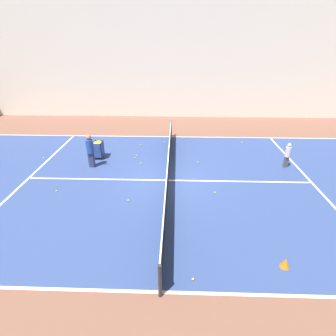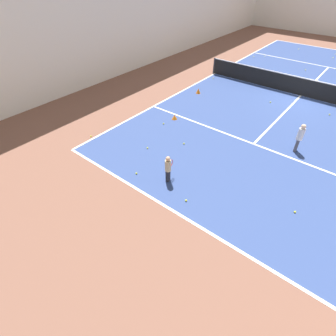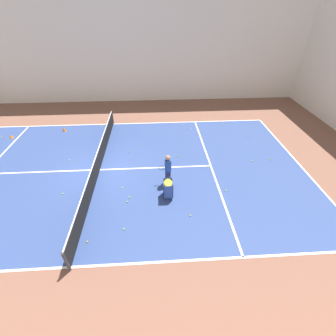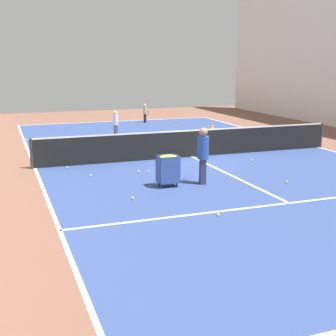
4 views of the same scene
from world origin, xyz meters
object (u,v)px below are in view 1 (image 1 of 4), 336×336
at_px(child_midcourt, 288,154).
at_px(training_cone_1, 285,263).
at_px(coach_at_net, 90,149).
at_px(ball_cart, 98,147).
at_px(tennis_net, 168,170).

height_order(child_midcourt, training_cone_1, child_midcourt).
bearing_deg(coach_at_net, child_midcourt, 13.66).
distance_m(coach_at_net, training_cone_1, 9.76).
xyz_separation_m(ball_cart, training_cone_1, (-7.39, -7.35, -0.51)).
bearing_deg(child_midcourt, tennis_net, 4.40).
bearing_deg(tennis_net, ball_cart, 57.88).
xyz_separation_m(tennis_net, training_cone_1, (-4.99, -3.51, -0.40)).
distance_m(tennis_net, training_cone_1, 6.11).
distance_m(coach_at_net, child_midcourt, 9.81).
xyz_separation_m(tennis_net, coach_at_net, (1.31, 3.90, 0.44)).
bearing_deg(tennis_net, child_midcourt, -74.88).
bearing_deg(child_midcourt, ball_cart, -15.49).
relative_size(coach_at_net, child_midcourt, 1.34).
bearing_deg(training_cone_1, child_midcourt, -20.01).
distance_m(child_midcourt, ball_cart, 9.78).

